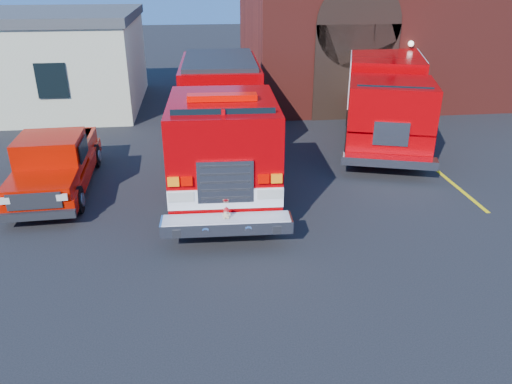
{
  "coord_description": "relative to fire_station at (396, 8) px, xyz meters",
  "views": [
    {
      "loc": [
        -1.29,
        -11.84,
        6.14
      ],
      "look_at": [
        0.0,
        -1.2,
        1.3
      ],
      "focal_mm": 35.0,
      "sensor_mm": 36.0,
      "label": 1
    }
  ],
  "objects": [
    {
      "name": "parking_stripe_mid",
      "position": [
        -2.49,
        -9.98,
        -4.25
      ],
      "size": [
        0.12,
        3.0,
        0.01
      ],
      "primitive_type": "cube",
      "color": "yellow",
      "rests_on": "ground"
    },
    {
      "name": "side_building",
      "position": [
        -17.99,
        -0.99,
        -2.05
      ],
      "size": [
        10.2,
        8.2,
        4.35
      ],
      "color": "beige",
      "rests_on": "ground"
    },
    {
      "name": "fire_station",
      "position": [
        0.0,
        0.0,
        0.0
      ],
      "size": [
        15.2,
        10.2,
        8.45
      ],
      "color": "maroon",
      "rests_on": "ground"
    },
    {
      "name": "secondary_truck",
      "position": [
        -3.01,
        -7.33,
        -2.63
      ],
      "size": [
        5.42,
        9.63,
        2.99
      ],
      "color": "black",
      "rests_on": "ground"
    },
    {
      "name": "ground",
      "position": [
        -8.99,
        -13.98,
        -4.25
      ],
      "size": [
        100.0,
        100.0,
        0.0
      ],
      "primitive_type": "plane",
      "color": "black",
      "rests_on": "ground"
    },
    {
      "name": "parking_stripe_near",
      "position": [
        -2.49,
        -12.98,
        -4.25
      ],
      "size": [
        0.12,
        3.0,
        0.01
      ],
      "primitive_type": "cube",
      "color": "yellow",
      "rests_on": "ground"
    },
    {
      "name": "parking_stripe_far",
      "position": [
        -2.49,
        -6.98,
        -4.25
      ],
      "size": [
        0.12,
        3.0,
        0.01
      ],
      "primitive_type": "cube",
      "color": "yellow",
      "rests_on": "ground"
    },
    {
      "name": "fire_engine",
      "position": [
        -9.51,
        -10.21,
        -2.58
      ],
      "size": [
        3.34,
        10.61,
        3.23
      ],
      "color": "black",
      "rests_on": "ground"
    },
    {
      "name": "pickup_truck",
      "position": [
        -14.53,
        -11.4,
        -3.42
      ],
      "size": [
        2.1,
        5.43,
        1.76
      ],
      "color": "black",
      "rests_on": "ground"
    }
  ]
}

